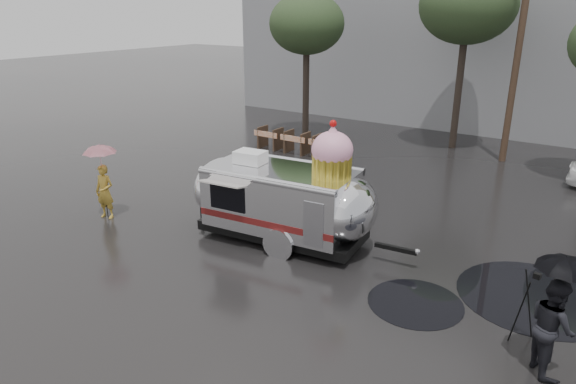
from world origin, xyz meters
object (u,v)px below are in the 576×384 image
Objects in this scene: person_left at (105,192)px; tripod at (532,302)px; airstream_trailer at (285,197)px; person_right at (552,326)px.

person_left is 1.09× the size of tripod.
tripod is (6.70, -1.29, -0.35)m from airstream_trailer.
airstream_trailer is 7.40m from person_right.
person_right reaches higher than person_left.
airstream_trailer is at bearing -178.77° from tripod.
person_right is 1.18× the size of tripod.
airstream_trailer reaches higher than person_right.
airstream_trailer is at bearing 42.04° from person_right.
person_right is at bearing -43.73° from tripod.
tripod is at bearing 1.38° from person_right.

